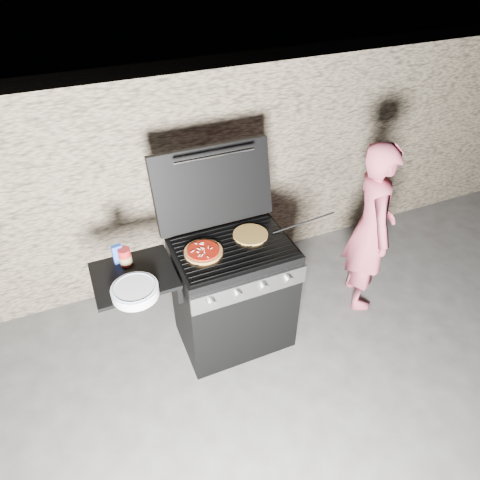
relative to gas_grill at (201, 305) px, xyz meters
name	(u,v)px	position (x,y,z in m)	size (l,w,h in m)	color
ground	(234,335)	(0.25, 0.00, -0.46)	(50.00, 50.00, 0.00)	#43403D
stone_wall	(186,176)	(0.25, 1.05, 0.44)	(8.00, 0.35, 1.80)	tan
gas_grill	(201,305)	(0.00, 0.00, 0.00)	(1.34, 0.79, 0.91)	black
pizza_topped	(203,251)	(0.05, 0.01, 0.47)	(0.25, 0.25, 0.03)	tan
pizza_plain	(250,235)	(0.41, 0.07, 0.46)	(0.24, 0.24, 0.01)	gold
sauce_jar	(125,257)	(-0.44, 0.11, 0.51)	(0.08, 0.08, 0.12)	#A61D20
blue_carton	(118,254)	(-0.48, 0.15, 0.51)	(0.06, 0.04, 0.13)	blue
plate_stack	(135,291)	(-0.44, -0.19, 0.48)	(0.27, 0.27, 0.06)	white
person	(371,229)	(1.40, 0.00, 0.27)	(0.53, 0.35, 1.45)	#C55165
tongs	(304,222)	(0.79, 0.00, 0.50)	(0.01, 0.01, 0.46)	black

